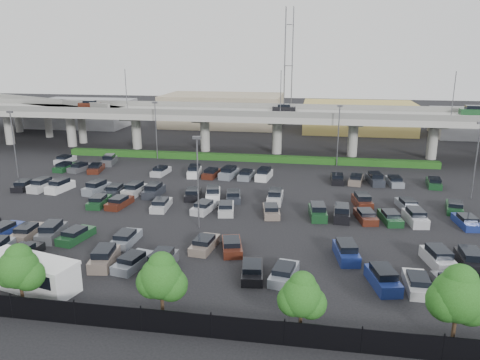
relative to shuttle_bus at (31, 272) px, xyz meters
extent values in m
plane|color=black|center=(10.21, 23.67, -1.45)|extent=(280.00, 280.00, 0.00)
cube|color=#97978F|center=(10.21, 55.67, 5.80)|extent=(150.00, 13.00, 1.10)
cube|color=slate|center=(10.21, 49.42, 6.85)|extent=(150.00, 0.50, 1.00)
cube|color=slate|center=(10.21, 61.92, 6.85)|extent=(150.00, 0.50, 1.00)
cylinder|color=#97978F|center=(-40.79, 55.67, 1.90)|extent=(1.80, 1.80, 6.70)
cube|color=slate|center=(-40.79, 55.67, 5.05)|extent=(2.60, 9.75, 0.50)
cylinder|color=#97978F|center=(-26.79, 55.67, 1.90)|extent=(1.80, 1.80, 6.70)
cube|color=slate|center=(-26.79, 55.67, 5.05)|extent=(2.60, 9.75, 0.50)
cylinder|color=#97978F|center=(-12.79, 55.67, 1.90)|extent=(1.80, 1.80, 6.70)
cube|color=slate|center=(-12.79, 55.67, 5.05)|extent=(2.60, 9.75, 0.50)
cylinder|color=#97978F|center=(1.21, 55.67, 1.90)|extent=(1.80, 1.80, 6.70)
cube|color=slate|center=(1.21, 55.67, 5.05)|extent=(2.60, 9.75, 0.50)
cylinder|color=#97978F|center=(15.21, 55.67, 1.90)|extent=(1.80, 1.80, 6.70)
cube|color=slate|center=(15.21, 55.67, 5.05)|extent=(2.60, 9.75, 0.50)
cylinder|color=#97978F|center=(29.21, 55.67, 1.90)|extent=(1.80, 1.80, 6.70)
cube|color=slate|center=(29.21, 55.67, 5.05)|extent=(2.60, 9.75, 0.50)
cylinder|color=#97978F|center=(43.21, 55.67, 1.90)|extent=(1.80, 1.80, 6.70)
cube|color=slate|center=(43.21, 55.67, 5.05)|extent=(2.60, 9.75, 0.50)
cube|color=#4C1F14|center=(-23.79, 58.67, 6.76)|extent=(4.40, 1.82, 0.82)
cube|color=black|center=(-23.79, 58.67, 7.39)|extent=(2.30, 1.60, 0.50)
cube|color=black|center=(16.21, 58.67, 6.76)|extent=(4.40, 1.82, 0.82)
cube|color=black|center=(16.21, 58.67, 7.39)|extent=(2.30, 1.60, 0.50)
cube|color=#174120|center=(50.21, 58.67, 6.87)|extent=(4.40, 1.82, 1.05)
cube|color=black|center=(50.21, 58.67, 7.69)|extent=(2.60, 1.60, 0.65)
cylinder|color=#515156|center=(-11.79, 49.57, 10.35)|extent=(0.14, 0.14, 8.00)
cylinder|color=#515156|center=(16.21, 49.57, 10.35)|extent=(0.14, 0.14, 8.00)
cylinder|color=#515156|center=(44.21, 49.57, 10.35)|extent=(0.14, 0.14, 8.00)
cube|color=#97978F|center=(-41.79, 66.67, 5.80)|extent=(50.93, 30.13, 1.10)
cube|color=slate|center=(-41.79, 66.67, 6.85)|extent=(47.34, 22.43, 1.00)
cylinder|color=#97978F|center=(-48.14, 69.62, 1.90)|extent=(1.60, 1.60, 6.70)
cylinder|color=#97978F|center=(-37.26, 64.55, 1.90)|extent=(1.60, 1.60, 6.70)
cylinder|color=#97978F|center=(-26.39, 59.48, 1.90)|extent=(1.60, 1.60, 6.70)
cube|color=#1B4313|center=(10.21, 48.67, -0.90)|extent=(66.00, 1.60, 1.10)
cube|color=black|center=(10.21, -4.33, -0.55)|extent=(70.00, 0.06, 1.80)
cylinder|color=black|center=(1.21, -4.33, -0.45)|extent=(0.10, 0.10, 2.00)
cylinder|color=black|center=(6.21, -4.33, -0.45)|extent=(0.10, 0.10, 2.00)
cylinder|color=black|center=(11.21, -4.33, -0.45)|extent=(0.10, 0.10, 2.00)
cylinder|color=black|center=(16.21, -4.33, -0.45)|extent=(0.10, 0.10, 2.00)
cylinder|color=black|center=(21.21, -4.33, -0.45)|extent=(0.10, 0.10, 2.00)
cylinder|color=black|center=(26.21, -4.33, -0.45)|extent=(0.10, 0.10, 2.00)
cylinder|color=black|center=(31.21, -4.33, -0.45)|extent=(0.10, 0.10, 2.00)
cylinder|color=#332316|center=(1.21, -3.01, -0.48)|extent=(0.26, 0.26, 1.96)
sphere|color=#1D4813|center=(1.21, -3.01, 1.91)|extent=(3.04, 3.04, 3.04)
sphere|color=#1D4813|center=(1.91, -2.91, 1.37)|extent=(2.39, 2.39, 2.39)
sphere|color=#1D4813|center=(0.61, -3.09, 1.59)|extent=(2.39, 2.39, 2.39)
sphere|color=#1D4813|center=(1.25, -2.89, 2.78)|extent=(2.06, 2.06, 2.06)
cylinder|color=#332316|center=(12.21, -2.72, -0.47)|extent=(0.26, 0.26, 1.97)
sphere|color=#1D4813|center=(12.21, -2.72, 1.94)|extent=(3.07, 3.07, 3.07)
sphere|color=#1D4813|center=(12.92, -2.62, 1.39)|extent=(2.41, 2.41, 2.41)
sphere|color=#1D4813|center=(11.60, -2.80, 1.61)|extent=(2.41, 2.41, 2.41)
sphere|color=#1D4813|center=(12.25, -2.60, 2.82)|extent=(2.08, 2.08, 2.08)
cylinder|color=#332316|center=(22.21, -3.15, -0.56)|extent=(0.26, 0.26, 1.80)
sphere|color=#1D4813|center=(22.21, -3.15, 1.64)|extent=(2.79, 2.79, 2.79)
sphere|color=#1D4813|center=(22.85, -3.05, 1.14)|extent=(2.19, 2.19, 2.19)
sphere|color=#1D4813|center=(21.66, -3.23, 1.34)|extent=(2.19, 2.19, 2.19)
sphere|color=#1D4813|center=(22.25, -3.03, 2.44)|extent=(1.89, 1.89, 1.89)
cylinder|color=#332316|center=(32.21, -2.72, -0.35)|extent=(0.26, 0.26, 2.21)
sphere|color=#1D4813|center=(32.21, -2.72, 2.34)|extent=(3.43, 3.43, 3.43)
sphere|color=#1D4813|center=(33.00, -2.62, 1.73)|extent=(2.70, 2.70, 2.70)
sphere|color=#1D4813|center=(31.53, -2.80, 1.98)|extent=(2.70, 2.70, 2.70)
sphere|color=#1D4813|center=(32.25, -2.60, 3.32)|extent=(2.33, 2.33, 2.33)
cube|color=white|center=(0.00, 0.00, -0.26)|extent=(8.62, 4.63, 2.39)
cube|color=black|center=(0.00, 0.00, 0.31)|extent=(7.53, 4.42, 1.08)
cube|color=white|center=(0.00, 0.00, 1.07)|extent=(8.75, 4.77, 0.28)
cube|color=black|center=(-4.29, 5.17, -1.04)|extent=(2.07, 4.50, 0.82)
cube|color=black|center=(-4.29, 4.97, -0.41)|extent=(1.73, 2.39, 0.50)
cube|color=slate|center=(3.96, 5.17, -0.93)|extent=(2.41, 4.61, 1.05)
cube|color=black|center=(3.96, 5.17, -0.11)|extent=(1.94, 2.80, 0.65)
cube|color=gray|center=(6.71, 5.17, -1.04)|extent=(2.70, 4.68, 0.82)
cube|color=black|center=(6.71, 4.97, -0.41)|extent=(2.05, 2.58, 0.50)
cube|color=#4B4C51|center=(9.46, 5.17, -0.93)|extent=(1.94, 4.45, 1.05)
cube|color=black|center=(9.46, 5.17, -0.11)|extent=(1.67, 2.64, 0.65)
cube|color=black|center=(17.71, 5.17, -1.04)|extent=(2.34, 4.59, 0.82)
cube|color=black|center=(17.71, 4.97, -0.41)|extent=(1.87, 2.48, 0.50)
cube|color=gray|center=(20.46, 5.17, -1.04)|extent=(2.50, 4.64, 0.82)
cube|color=black|center=(20.46, 4.97, -0.41)|extent=(1.95, 2.53, 0.50)
cube|color=navy|center=(28.71, 5.17, -0.93)|extent=(2.77, 4.70, 1.05)
cube|color=black|center=(28.71, 5.17, -0.11)|extent=(2.15, 2.90, 0.65)
cube|color=#BCBCBE|center=(31.46, 5.17, -1.04)|extent=(1.85, 4.41, 0.82)
cube|color=black|center=(31.46, 4.97, -0.41)|extent=(1.62, 2.31, 0.50)
cube|color=#4B4C51|center=(34.21, 5.17, -1.04)|extent=(2.75, 4.69, 0.82)
cube|color=black|center=(34.21, 4.97, -0.41)|extent=(2.07, 2.60, 0.50)
cube|color=navy|center=(-9.79, 10.17, -1.04)|extent=(2.21, 4.55, 0.82)
cube|color=black|center=(-9.79, 9.97, -0.41)|extent=(1.81, 2.44, 0.50)
cube|color=slate|center=(-7.04, 10.17, -1.04)|extent=(2.07, 4.50, 0.82)
cube|color=black|center=(-7.04, 9.97, -0.41)|extent=(1.73, 2.39, 0.50)
cube|color=#4B4C51|center=(-4.29, 10.17, -0.93)|extent=(2.43, 4.61, 1.05)
cube|color=black|center=(-4.29, 10.17, -0.11)|extent=(1.95, 2.80, 0.65)
cube|color=#174120|center=(-1.54, 10.17, -1.04)|extent=(2.55, 4.65, 0.82)
cube|color=black|center=(-1.54, 9.97, -0.41)|extent=(1.97, 2.54, 0.50)
cube|color=gray|center=(3.96, 10.17, -1.04)|extent=(1.89, 4.43, 0.82)
cube|color=black|center=(3.96, 9.97, -0.41)|extent=(1.64, 2.33, 0.50)
cube|color=slate|center=(12.21, 10.17, -1.04)|extent=(2.33, 4.59, 0.82)
cube|color=black|center=(12.21, 9.97, -0.41)|extent=(1.87, 2.48, 0.50)
cube|color=#4C1F14|center=(14.96, 10.17, -1.04)|extent=(2.82, 4.71, 0.82)
cube|color=black|center=(14.96, 9.97, -0.41)|extent=(2.11, 2.62, 0.50)
cube|color=navy|center=(25.96, 10.17, -0.93)|extent=(2.50, 4.63, 1.05)
cube|color=black|center=(25.96, 10.17, -0.11)|extent=(2.00, 2.82, 0.65)
cube|color=silver|center=(34.21, 10.17, -0.93)|extent=(2.63, 4.67, 1.05)
cube|color=black|center=(34.21, 10.17, -0.11)|extent=(2.07, 2.86, 0.65)
cube|color=black|center=(36.96, 10.17, -0.93)|extent=(1.85, 4.41, 1.05)
cube|color=black|center=(36.96, 10.17, -0.11)|extent=(1.62, 2.61, 0.65)
cube|color=#174120|center=(-4.29, 21.17, -1.04)|extent=(2.18, 4.53, 0.82)
cube|color=black|center=(-4.29, 20.97, -0.41)|extent=(1.79, 2.42, 0.50)
cube|color=#4C1F14|center=(-1.54, 21.17, -1.04)|extent=(2.31, 4.58, 0.82)
cube|color=black|center=(-1.54, 20.97, -0.41)|extent=(1.85, 2.47, 0.50)
cube|color=#BCBCBE|center=(3.96, 21.17, -1.04)|extent=(2.09, 4.51, 0.82)
cube|color=black|center=(3.96, 20.97, -0.41)|extent=(1.74, 2.40, 0.50)
cube|color=silver|center=(9.46, 21.17, -1.04)|extent=(2.61, 4.66, 0.82)
cube|color=black|center=(9.46, 20.97, -0.41)|extent=(2.01, 2.56, 0.50)
cube|color=#BCBCBE|center=(12.21, 21.17, -1.04)|extent=(2.53, 4.64, 0.82)
cube|color=black|center=(12.21, 20.97, -0.41)|extent=(1.96, 2.53, 0.50)
cube|color=slate|center=(17.71, 21.17, -1.04)|extent=(2.54, 4.64, 0.82)
cube|color=black|center=(17.71, 20.97, -0.41)|extent=(1.97, 2.54, 0.50)
cube|color=#174120|center=(23.21, 21.17, -0.93)|extent=(2.31, 4.58, 1.05)
cube|color=black|center=(23.21, 21.17, -0.11)|extent=(1.89, 2.77, 0.65)
cube|color=black|center=(25.96, 21.17, -0.93)|extent=(1.95, 4.45, 1.05)
cube|color=black|center=(25.96, 21.17, -0.11)|extent=(1.68, 2.65, 0.65)
cube|color=#4C1F14|center=(28.71, 21.17, -1.04)|extent=(2.60, 4.66, 0.82)
cube|color=black|center=(28.71, 20.97, -0.41)|extent=(2.00, 2.56, 0.50)
cube|color=#174120|center=(31.46, 21.17, -1.04)|extent=(2.51, 4.64, 0.82)
cube|color=black|center=(31.46, 20.97, -0.41)|extent=(1.95, 2.53, 0.50)
cube|color=silver|center=(34.21, 21.17, -0.93)|extent=(2.40, 4.61, 1.05)
cube|color=black|center=(34.21, 21.17, -0.11)|extent=(1.94, 2.79, 0.65)
cube|color=navy|center=(39.71, 21.17, -1.04)|extent=(2.30, 4.58, 0.82)
cube|color=black|center=(39.71, 20.97, -0.41)|extent=(1.85, 2.47, 0.50)
cube|color=black|center=(-18.04, 26.17, -1.04)|extent=(2.24, 4.55, 0.82)
cube|color=black|center=(-18.04, 25.97, -0.41)|extent=(1.82, 2.44, 0.50)
cube|color=#BCBCBE|center=(-15.29, 26.17, -0.93)|extent=(2.28, 4.57, 1.05)
cube|color=black|center=(-15.29, 26.17, -0.11)|extent=(1.87, 2.76, 0.65)
cube|color=white|center=(-12.54, 26.17, -0.93)|extent=(2.49, 4.63, 1.05)
cube|color=black|center=(-12.54, 26.17, -0.11)|extent=(1.99, 2.82, 0.65)
cube|color=gray|center=(-7.04, 26.17, -0.93)|extent=(2.60, 4.66, 1.05)
cube|color=black|center=(-7.04, 26.17, -0.11)|extent=(2.06, 2.85, 0.65)
cube|color=#282C34|center=(-4.29, 26.17, -1.04)|extent=(1.92, 4.44, 0.82)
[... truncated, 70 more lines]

